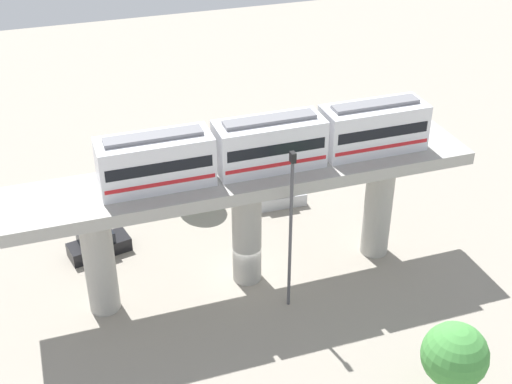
{
  "coord_description": "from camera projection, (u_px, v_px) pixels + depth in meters",
  "views": [
    {
      "loc": [
        -34.84,
        11.21,
        28.7
      ],
      "look_at": [
        2.5,
        -1.48,
        4.94
      ],
      "focal_mm": 48.55,
      "sensor_mm": 36.0,
      "label": 1
    }
  ],
  "objects": [
    {
      "name": "viaduct",
      "position": [
        246.0,
        198.0,
        42.97
      ],
      "size": [
        5.2,
        28.85,
        8.24
      ],
      "color": "#A8A59E",
      "rests_on": "ground"
    },
    {
      "name": "tree_near_viaduct",
      "position": [
        455.0,
        355.0,
        35.77
      ],
      "size": [
        3.52,
        3.52,
        4.77
      ],
      "color": "brown",
      "rests_on": "ground"
    },
    {
      "name": "train",
      "position": [
        269.0,
        144.0,
        41.53
      ],
      "size": [
        2.64,
        20.5,
        3.24
      ],
      "color": "silver",
      "rests_on": "viaduct"
    },
    {
      "name": "ground_plane",
      "position": [
        247.0,
        277.0,
        46.16
      ],
      "size": [
        120.0,
        120.0,
        0.0
      ],
      "primitive_type": "plane",
      "color": "gray"
    },
    {
      "name": "parked_car_black",
      "position": [
        98.0,
        244.0,
        48.13
      ],
      "size": [
        2.63,
        4.48,
        1.76
      ],
      "rotation": [
        0.0,
        0.0,
        0.21
      ],
      "color": "black",
      "rests_on": "ground"
    },
    {
      "name": "parked_car_silver",
      "position": [
        277.0,
        196.0,
        53.68
      ],
      "size": [
        1.95,
        4.26,
        1.76
      ],
      "rotation": [
        0.0,
        0.0,
        -0.04
      ],
      "color": "#B2B5BA",
      "rests_on": "ground"
    },
    {
      "name": "signal_post",
      "position": [
        291.0,
        226.0,
        40.78
      ],
      "size": [
        0.44,
        0.28,
        10.84
      ],
      "color": "#4C4C51",
      "rests_on": "ground"
    },
    {
      "name": "tree_mid_lot",
      "position": [
        188.0,
        156.0,
        52.65
      ],
      "size": [
        3.52,
        3.52,
        5.67
      ],
      "color": "brown",
      "rests_on": "ground"
    }
  ]
}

